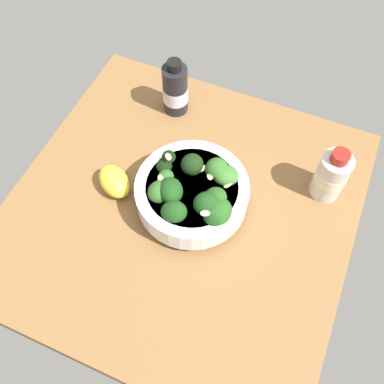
{
  "coord_description": "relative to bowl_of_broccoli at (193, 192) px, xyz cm",
  "views": [
    {
      "loc": [
        16.21,
        -33.33,
        66.4
      ],
      "look_at": [
        1.5,
        1.14,
        4.0
      ],
      "focal_mm": 40.39,
      "sensor_mm": 36.0,
      "label": 1
    }
  ],
  "objects": [
    {
      "name": "bowl_of_broccoli",
      "position": [
        0.0,
        0.0,
        0.0
      ],
      "size": [
        19.18,
        19.18,
        9.63
      ],
      "color": "white",
      "rests_on": "ground_plane"
    },
    {
      "name": "bottle_short",
      "position": [
        -11.94,
        19.4,
        0.93
      ],
      "size": [
        4.93,
        4.93,
        12.23
      ],
      "color": "black",
      "rests_on": "ground_plane"
    },
    {
      "name": "lemon_wedge",
      "position": [
        -14.13,
        -2.17,
        -2.14
      ],
      "size": [
        8.65,
        7.91,
        4.29
      ],
      "primitive_type": "ellipsoid",
      "rotation": [
        0.0,
        0.0,
        2.57
      ],
      "color": "yellow",
      "rests_on": "ground_plane"
    },
    {
      "name": "ground_plane",
      "position": [
        -1.72,
        -0.98,
        -6.76
      ],
      "size": [
        58.93,
        58.93,
        4.95
      ],
      "primitive_type": "cube",
      "color": "brown"
    },
    {
      "name": "bottle_tall",
      "position": [
        20.48,
        11.94,
        0.75
      ],
      "size": [
        5.46,
        5.46,
        11.21
      ],
      "color": "beige",
      "rests_on": "ground_plane"
    }
  ]
}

